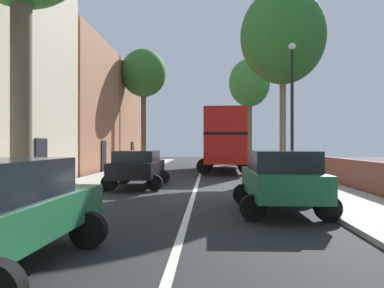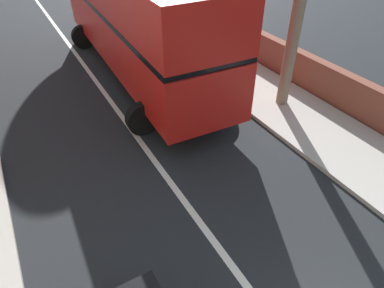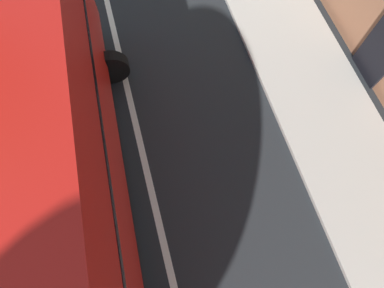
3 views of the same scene
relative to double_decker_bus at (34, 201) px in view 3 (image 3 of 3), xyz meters
name	(u,v)px [view 3 (image 3 of 3)]	position (x,y,z in m)	size (l,w,h in m)	color
double_decker_bus	(34,201)	(0.00, 0.00, 0.00)	(3.85, 11.06, 4.06)	#B51711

